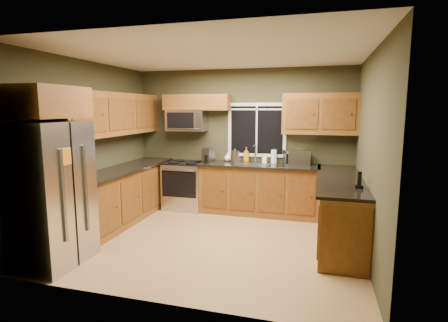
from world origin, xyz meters
The scene contains 29 objects.
floor centered at (0.00, 0.00, 0.00)m, with size 4.20×4.20×0.00m, color #A57C48.
ceiling centered at (0.00, 0.00, 2.70)m, with size 4.20×4.20×0.00m, color white.
back_wall centered at (0.00, 1.80, 1.35)m, with size 4.20×4.20×0.00m, color #38361F.
front_wall centered at (0.00, -1.80, 1.35)m, with size 4.20×4.20×0.00m, color #38361F.
left_wall centered at (-2.10, 0.00, 1.35)m, with size 3.60×3.60×0.00m, color #38361F.
right_wall centered at (2.10, 0.00, 1.35)m, with size 3.60×3.60×0.00m, color #38361F.
window centered at (0.30, 1.78, 1.55)m, with size 1.12×0.03×1.02m.
base_cabinets_left centered at (-1.80, 0.48, 0.45)m, with size 0.60×2.65×0.90m, color brown.
countertop_left centered at (-1.78, 0.48, 0.92)m, with size 0.65×2.65×0.04m, color black.
base_cabinets_back centered at (0.42, 1.50, 0.45)m, with size 2.17×0.60×0.90m, color brown.
countertop_back centered at (0.42, 1.48, 0.92)m, with size 2.17×0.65×0.04m, color black.
base_cabinets_peninsula centered at (1.80, 0.54, 0.45)m, with size 0.60×2.52×0.90m.
countertop_peninsula centered at (1.78, 0.55, 0.92)m, with size 0.65×2.50×0.04m, color black.
upper_cabinets_left centered at (-1.94, 0.48, 1.86)m, with size 0.33×2.65×0.72m, color brown.
upper_cabinets_back_left centered at (-0.85, 1.64, 2.07)m, with size 1.30×0.33×0.30m, color brown.
upper_cabinets_back_right centered at (1.45, 1.64, 1.86)m, with size 1.30×0.33×0.72m, color brown.
upper_cabinet_over_fridge centered at (-1.74, -1.30, 2.03)m, with size 0.72×0.90×0.38m, color brown.
refrigerator centered at (-1.74, -1.30, 0.90)m, with size 0.74×0.90×1.80m.
range centered at (-1.05, 1.47, 0.47)m, with size 0.76×0.69×0.94m.
microwave centered at (-1.05, 1.61, 1.73)m, with size 0.76×0.41×0.42m.
sink centered at (0.30, 1.49, 0.95)m, with size 0.60×0.42×0.36m.
toaster_oven centered at (1.07, 1.62, 1.07)m, with size 0.51×0.47×0.26m.
coffee_maker centered at (-0.57, 1.45, 1.07)m, with size 0.21×0.26×0.28m.
kettle centered at (-0.05, 1.49, 1.07)m, with size 0.18×0.18×0.29m.
paper_towel_roll centered at (0.65, 1.68, 1.06)m, with size 0.12×0.12×0.28m.
soap_bottle_a centered at (0.12, 1.70, 1.08)m, with size 0.11×0.11×0.28m, color orange.
soap_bottle_b centered at (0.48, 1.67, 1.03)m, with size 0.08×0.08×0.18m, color white.
soap_bottle_c centered at (-0.25, 1.70, 1.02)m, with size 0.13×0.13×0.16m, color white.
cordless_phone centered at (1.98, -0.10, 1.01)m, with size 0.10×0.10×0.22m.
Camera 1 is at (1.47, -4.79, 1.95)m, focal length 28.00 mm.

